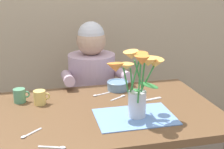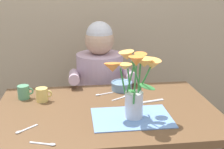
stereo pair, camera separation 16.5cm
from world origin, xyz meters
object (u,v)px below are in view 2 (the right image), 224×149
(seated_person, at_px, (100,98))
(ceramic_bowl, at_px, (122,85))
(tea_cup, at_px, (42,95))
(dinner_knife, at_px, (149,102))
(flower_vase, at_px, (134,80))
(ceramic_mug, at_px, (24,92))

(seated_person, distance_m, ceramic_bowl, 0.41)
(seated_person, xyz_separation_m, tea_cup, (-0.37, -0.46, 0.22))
(seated_person, bearing_deg, tea_cup, -130.52)
(ceramic_bowl, distance_m, tea_cup, 0.50)
(dinner_knife, bearing_deg, flower_vase, -135.18)
(ceramic_bowl, height_order, dinner_knife, ceramic_bowl)
(seated_person, xyz_separation_m, flower_vase, (0.10, -0.75, 0.38))
(tea_cup, height_order, ceramic_mug, same)
(seated_person, height_order, ceramic_mug, seated_person)
(seated_person, xyz_separation_m, ceramic_bowl, (0.11, -0.33, 0.21))
(ceramic_bowl, relative_size, tea_cup, 1.46)
(flower_vase, relative_size, ceramic_mug, 3.87)
(flower_vase, xyz_separation_m, tea_cup, (-0.48, 0.29, -0.17))
(dinner_knife, relative_size, ceramic_mug, 2.04)
(flower_vase, xyz_separation_m, dinner_knife, (0.13, 0.20, -0.20))
(dinner_knife, bearing_deg, ceramic_mug, 155.65)
(flower_vase, bearing_deg, ceramic_bowl, 89.18)
(seated_person, distance_m, flower_vase, 0.85)
(seated_person, relative_size, tea_cup, 12.20)
(seated_person, height_order, flower_vase, seated_person)
(flower_vase, distance_m, ceramic_bowl, 0.45)
(tea_cup, bearing_deg, seated_person, 50.77)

